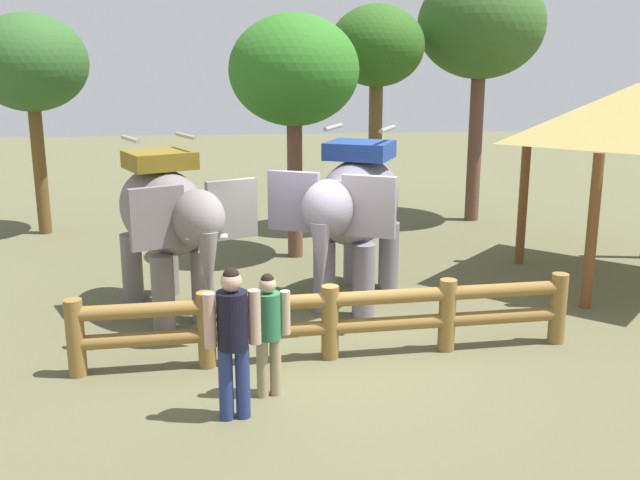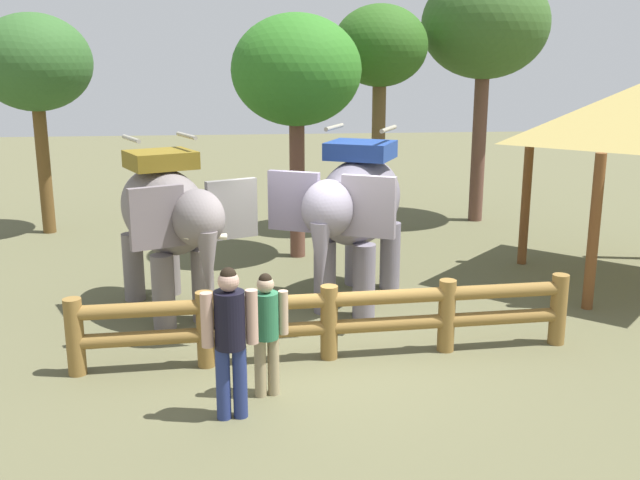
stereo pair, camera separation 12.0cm
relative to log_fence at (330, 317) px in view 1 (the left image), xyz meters
name	(u,v)px [view 1 (the left image)]	position (x,y,z in m)	size (l,w,h in m)	color
ground_plane	(328,351)	(0.00, 0.25, -0.61)	(60.00, 60.00, 0.00)	brown
log_fence	(330,317)	(0.00, 0.00, 0.00)	(6.99, 0.61, 1.05)	olive
elephant_near_left	(167,217)	(-2.33, 2.08, 1.02)	(2.57, 3.41, 2.89)	slate
elephant_center	(355,207)	(0.71, 2.28, 1.07)	(2.71, 3.51, 2.98)	slate
tourist_woman_in_black	(268,326)	(-0.90, -1.06, 0.31)	(0.55, 0.37, 1.58)	#9D8B66
tourist_man_in_blue	(233,333)	(-1.32, -1.60, 0.45)	(0.64, 0.39, 1.82)	navy
thatched_shelter	(635,115)	(5.87, 3.02, 2.47)	(3.82, 3.82, 3.63)	brown
tree_far_left	(377,50)	(2.06, 7.60, 3.61)	(2.18, 2.18, 5.25)	brown
tree_back_center	(30,64)	(-5.76, 8.16, 3.30)	(2.57, 2.57, 5.04)	brown
tree_far_right	(294,72)	(-0.02, 5.41, 3.17)	(2.59, 2.59, 4.92)	brown
tree_deep_back	(481,26)	(4.76, 8.39, 4.18)	(3.07, 3.07, 6.14)	brown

